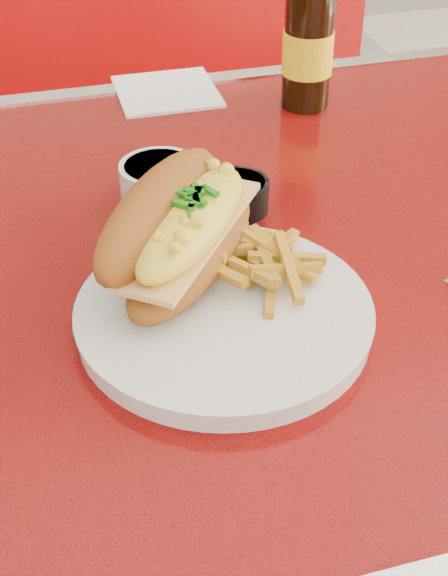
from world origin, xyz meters
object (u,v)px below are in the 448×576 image
object	(u,v)px
diner_table	(213,363)
gravy_ramekin	(160,183)
mac_hoagie	(180,228)
beer_bottle	(309,34)
booth_bench_far	(116,225)
fork	(258,261)
sauce_cup_right	(237,194)
dinner_plate	(224,315)

from	to	relation	value
diner_table	gravy_ramekin	size ratio (longest dim) A/B	14.25
mac_hoagie	beer_bottle	distance (m)	0.42
mac_hoagie	beer_bottle	xyz separation A→B (m)	(0.25, 0.34, 0.04)
booth_bench_far	gravy_ramekin	xyz separation A→B (m)	(-0.03, -0.72, 0.51)
mac_hoagie	beer_bottle	size ratio (longest dim) A/B	0.96
mac_hoagie	fork	xyz separation A→B (m)	(0.07, -0.01, -0.04)
fork	sauce_cup_right	distance (m)	0.12
gravy_ramekin	dinner_plate	bearing A→B (deg)	-87.08
booth_bench_far	sauce_cup_right	distance (m)	0.91
diner_table	gravy_ramekin	distance (m)	0.21
mac_hoagie	booth_bench_far	bearing A→B (deg)	34.69
gravy_ramekin	beer_bottle	world-z (taller)	beer_bottle
mac_hoagie	gravy_ramekin	distance (m)	0.15
fork	sauce_cup_right	bearing A→B (deg)	-11.18
beer_bottle	fork	bearing A→B (deg)	-116.71
booth_bench_far	sauce_cup_right	world-z (taller)	booth_bench_far
diner_table	booth_bench_far	bearing A→B (deg)	90.00
diner_table	beer_bottle	world-z (taller)	beer_bottle
mac_hoagie	beer_bottle	bearing A→B (deg)	1.36
booth_bench_far	mac_hoagie	world-z (taller)	booth_bench_far
booth_bench_far	dinner_plate	distance (m)	1.06
dinner_plate	fork	size ratio (longest dim) A/B	1.99
diner_table	gravy_ramekin	world-z (taller)	gravy_ramekin
gravy_ramekin	booth_bench_far	bearing A→B (deg)	87.42
gravy_ramekin	beer_bottle	distance (m)	0.31
diner_table	beer_bottle	size ratio (longest dim) A/B	4.85
booth_bench_far	beer_bottle	bearing A→B (deg)	-68.99
dinner_plate	sauce_cup_right	world-z (taller)	sauce_cup_right
mac_hoagie	diner_table	bearing A→B (deg)	-1.56
dinner_plate	gravy_ramekin	size ratio (longest dim) A/B	3.71
dinner_plate	fork	world-z (taller)	same
dinner_plate	beer_bottle	distance (m)	0.47
diner_table	dinner_plate	size ratio (longest dim) A/B	3.85
diner_table	fork	size ratio (longest dim) A/B	7.66
fork	dinner_plate	bearing A→B (deg)	135.51
diner_table	beer_bottle	xyz separation A→B (m)	(0.20, 0.28, 0.26)
diner_table	booth_bench_far	xyz separation A→B (m)	(0.00, 0.81, -0.32)
beer_bottle	diner_table	bearing A→B (deg)	-125.59
dinner_plate	fork	xyz separation A→B (m)	(0.05, 0.06, 0.01)
mac_hoagie	fork	world-z (taller)	mac_hoagie
diner_table	sauce_cup_right	distance (m)	0.19
booth_bench_far	mac_hoagie	bearing A→B (deg)	-92.83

